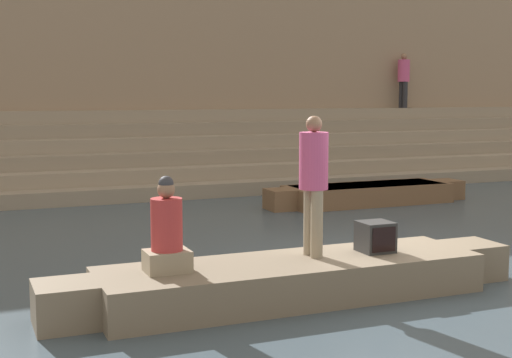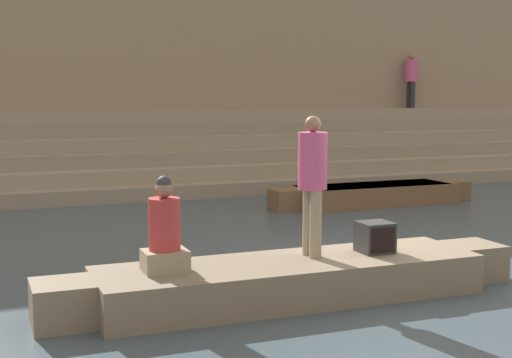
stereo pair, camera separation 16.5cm
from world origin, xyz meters
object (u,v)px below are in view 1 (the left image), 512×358
(tv_set, at_px, (376,237))
(person_on_steps, at_px, (404,77))
(moored_boat_shore, at_px, (368,193))
(person_rowing, at_px, (167,234))
(rowboat_main, at_px, (292,278))
(person_standing, at_px, (314,176))

(tv_set, bearing_deg, person_on_steps, 58.80)
(tv_set, distance_m, moored_boat_shore, 7.44)
(moored_boat_shore, bearing_deg, tv_set, -125.82)
(person_rowing, relative_size, moored_boat_shore, 0.22)
(rowboat_main, distance_m, person_on_steps, 15.98)
(person_on_steps, bearing_deg, person_standing, 15.53)
(rowboat_main, relative_size, person_standing, 3.48)
(moored_boat_shore, bearing_deg, person_standing, -131.71)
(person_standing, distance_m, tv_set, 1.22)
(person_standing, height_order, person_on_steps, person_on_steps)
(person_standing, xyz_separation_m, person_rowing, (-1.95, -0.06, -0.59))
(person_rowing, xyz_separation_m, tv_set, (2.84, -0.03, -0.25))
(tv_set, bearing_deg, person_standing, 178.20)
(rowboat_main, height_order, person_on_steps, person_on_steps)
(person_standing, xyz_separation_m, person_on_steps, (9.54, 12.10, 1.61))
(person_standing, distance_m, person_rowing, 2.04)
(person_on_steps, bearing_deg, moored_boat_shore, 13.83)
(tv_set, bearing_deg, rowboat_main, -174.43)
(rowboat_main, bearing_deg, moored_boat_shore, 49.79)
(person_standing, bearing_deg, moored_boat_shore, 64.25)
(person_standing, bearing_deg, person_on_steps, 62.61)
(rowboat_main, relative_size, person_rowing, 5.53)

